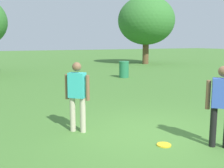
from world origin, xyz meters
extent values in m
plane|color=#447530|center=(0.00, 0.00, 0.00)|extent=(120.00, 120.00, 0.00)
cylinder|color=black|center=(0.66, -1.11, 0.41)|extent=(0.13, 0.13, 0.82)
cube|color=#3856B7|center=(0.75, -1.21, 1.11)|extent=(0.43, 0.42, 0.58)
sphere|color=brown|center=(0.75, -1.21, 1.53)|extent=(0.21, 0.21, 0.21)
cylinder|color=brown|center=(0.57, -1.02, 1.06)|extent=(0.09, 0.09, 0.58)
cylinder|color=#B7AD93|center=(-1.55, 1.06, 0.41)|extent=(0.13, 0.13, 0.82)
cylinder|color=#B7AD93|center=(-1.37, 0.88, 0.41)|extent=(0.13, 0.13, 0.82)
cube|color=#33B2AD|center=(-1.46, 0.97, 1.11)|extent=(0.43, 0.42, 0.58)
sphere|color=brown|center=(-1.46, 0.97, 1.53)|extent=(0.21, 0.21, 0.21)
cylinder|color=brown|center=(-1.65, 1.16, 1.06)|extent=(0.09, 0.09, 0.58)
cylinder|color=brown|center=(-1.28, 0.79, 1.06)|extent=(0.09, 0.09, 0.58)
cylinder|color=yellow|center=(-0.18, -0.64, 0.01)|extent=(0.30, 0.30, 0.03)
cylinder|color=#237047|center=(4.20, 8.85, 0.45)|extent=(0.56, 0.56, 0.90)
cylinder|color=#2E8657|center=(4.20, 8.85, 0.93)|extent=(0.59, 0.59, 0.06)
cylinder|color=brown|center=(10.81, 16.47, 1.29)|extent=(0.57, 0.57, 2.58)
ellipsoid|color=#33702D|center=(10.81, 16.47, 4.02)|extent=(5.25, 5.25, 4.46)
cylinder|color=brown|center=(11.64, 17.67, 1.42)|extent=(0.50, 0.50, 2.84)
ellipsoid|color=#286023|center=(11.64, 17.67, 3.81)|extent=(3.50, 3.50, 2.97)
camera|label=1|loc=(-3.48, -4.82, 2.10)|focal=43.02mm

